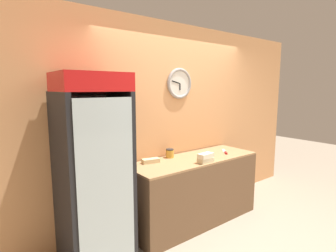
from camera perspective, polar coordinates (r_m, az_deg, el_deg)
The scene contains 9 objects.
ground_plane at distance 3.41m, azimuth 16.61°, elevation -24.55°, with size 14.00×14.00×0.00m, color gray.
wall_back at distance 3.75m, azimuth 2.03°, elevation 1.04°, with size 5.20×0.10×2.70m.
prep_counter at distance 3.71m, azimuth 5.69°, elevation -13.62°, with size 1.87×0.64×0.89m.
beverage_cooler at distance 2.83m, azimuth -16.36°, elevation -7.67°, with size 0.66×0.64×1.98m.
sandwich_stack_bottom at distance 3.37m, azimuth 8.17°, elevation -7.37°, with size 0.21×0.11×0.06m.
sandwich_stack_middle at distance 3.36m, azimuth 8.20°, elevation -6.39°, with size 0.22×0.12×0.06m.
sandwich_flat_left at distance 3.33m, azimuth -3.78°, elevation -7.55°, with size 0.23×0.14×0.05m.
chefs_knife at distance 3.93m, azimuth 12.35°, elevation -5.56°, with size 0.24×0.28×0.02m.
condiment_jar at distance 3.56m, azimuth 0.41°, elevation -5.96°, with size 0.11×0.11×0.12m.
Camera 1 is at (-2.37, -1.63, 1.83)m, focal length 28.00 mm.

